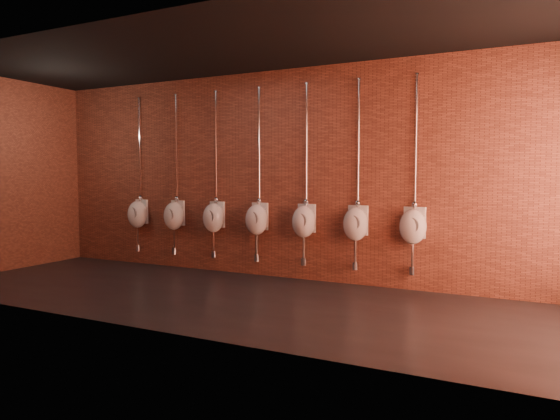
{
  "coord_description": "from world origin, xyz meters",
  "views": [
    {
      "loc": [
        3.47,
        -5.45,
        1.59
      ],
      "look_at": [
        0.38,
        0.9,
        1.1
      ],
      "focal_mm": 32.0,
      "sensor_mm": 36.0,
      "label": 1
    }
  ],
  "objects_px": {
    "urinal_0": "(138,213)",
    "urinal_3": "(257,219)",
    "urinal_6": "(413,225)",
    "urinal_4": "(304,221)",
    "urinal_5": "(356,223)",
    "urinal_1": "(174,215)",
    "urinal_2": "(214,217)"
  },
  "relations": [
    {
      "from": "urinal_1",
      "to": "urinal_3",
      "type": "xyz_separation_m",
      "value": [
        1.6,
        0.0,
        0.0
      ]
    },
    {
      "from": "urinal_3",
      "to": "urinal_6",
      "type": "xyz_separation_m",
      "value": [
        2.41,
        0.0,
        0.0
      ]
    },
    {
      "from": "urinal_2",
      "to": "urinal_5",
      "type": "distance_m",
      "value": 2.41
    },
    {
      "from": "urinal_0",
      "to": "urinal_1",
      "type": "xyz_separation_m",
      "value": [
        0.8,
        0.0,
        0.0
      ]
    },
    {
      "from": "urinal_1",
      "to": "urinal_2",
      "type": "bearing_deg",
      "value": 0.0
    },
    {
      "from": "urinal_1",
      "to": "urinal_6",
      "type": "bearing_deg",
      "value": 0.0
    },
    {
      "from": "urinal_1",
      "to": "urinal_3",
      "type": "bearing_deg",
      "value": 0.0
    },
    {
      "from": "urinal_2",
      "to": "urinal_5",
      "type": "height_order",
      "value": "same"
    },
    {
      "from": "urinal_0",
      "to": "urinal_5",
      "type": "xyz_separation_m",
      "value": [
        4.01,
        0.0,
        0.0
      ]
    },
    {
      "from": "urinal_4",
      "to": "urinal_5",
      "type": "bearing_deg",
      "value": 0.0
    },
    {
      "from": "urinal_6",
      "to": "urinal_0",
      "type": "bearing_deg",
      "value": 180.0
    },
    {
      "from": "urinal_2",
      "to": "urinal_5",
      "type": "relative_size",
      "value": 1.0
    },
    {
      "from": "urinal_6",
      "to": "urinal_3",
      "type": "bearing_deg",
      "value": 180.0
    },
    {
      "from": "urinal_0",
      "to": "urinal_5",
      "type": "distance_m",
      "value": 4.01
    },
    {
      "from": "urinal_0",
      "to": "urinal_3",
      "type": "height_order",
      "value": "same"
    },
    {
      "from": "urinal_5",
      "to": "urinal_6",
      "type": "distance_m",
      "value": 0.8
    },
    {
      "from": "urinal_1",
      "to": "urinal_4",
      "type": "relative_size",
      "value": 1.0
    },
    {
      "from": "urinal_4",
      "to": "urinal_6",
      "type": "relative_size",
      "value": 1.0
    },
    {
      "from": "urinal_0",
      "to": "urinal_2",
      "type": "distance_m",
      "value": 1.6
    },
    {
      "from": "urinal_2",
      "to": "urinal_3",
      "type": "xyz_separation_m",
      "value": [
        0.8,
        0.0,
        0.0
      ]
    },
    {
      "from": "urinal_3",
      "to": "urinal_1",
      "type": "bearing_deg",
      "value": 180.0
    },
    {
      "from": "urinal_0",
      "to": "urinal_2",
      "type": "xyz_separation_m",
      "value": [
        1.6,
        0.0,
        0.0
      ]
    },
    {
      "from": "urinal_0",
      "to": "urinal_4",
      "type": "bearing_deg",
      "value": 0.0
    },
    {
      "from": "urinal_2",
      "to": "urinal_6",
      "type": "distance_m",
      "value": 3.21
    },
    {
      "from": "urinal_1",
      "to": "urinal_3",
      "type": "relative_size",
      "value": 1.0
    },
    {
      "from": "urinal_1",
      "to": "urinal_5",
      "type": "bearing_deg",
      "value": 0.0
    },
    {
      "from": "urinal_0",
      "to": "urinal_4",
      "type": "relative_size",
      "value": 1.0
    },
    {
      "from": "urinal_0",
      "to": "urinal_5",
      "type": "bearing_deg",
      "value": 0.0
    },
    {
      "from": "urinal_1",
      "to": "urinal_5",
      "type": "relative_size",
      "value": 1.0
    },
    {
      "from": "urinal_0",
      "to": "urinal_6",
      "type": "distance_m",
      "value": 4.81
    },
    {
      "from": "urinal_1",
      "to": "urinal_6",
      "type": "height_order",
      "value": "same"
    },
    {
      "from": "urinal_3",
      "to": "urinal_5",
      "type": "bearing_deg",
      "value": 0.0
    }
  ]
}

